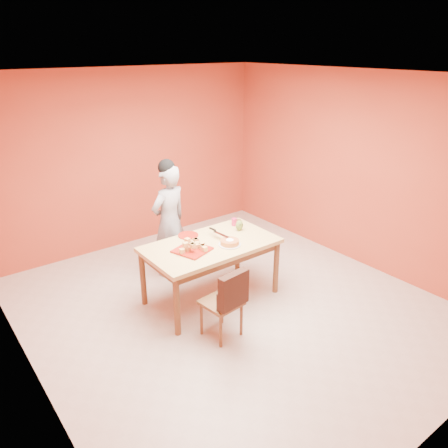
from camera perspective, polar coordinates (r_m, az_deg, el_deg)
floor at (r=5.46m, az=0.91°, el=-10.71°), size 5.00×5.00×0.00m
ceiling at (r=4.58m, az=1.12°, el=18.85°), size 5.00×5.00×0.00m
wall_back at (r=6.91m, az=-12.11°, el=8.25°), size 4.50×0.00×4.50m
wall_left at (r=3.98m, az=-25.39°, el=-4.19°), size 0.00×5.00×5.00m
wall_right at (r=6.44m, az=17.02°, el=6.73°), size 0.00×5.00×5.00m
dining_table at (r=5.32m, az=-1.74°, el=-3.45°), size 1.60×0.90×0.76m
dining_chair at (r=4.75m, az=-0.22°, el=-10.07°), size 0.42×0.48×0.84m
pastry_pile at (r=5.07m, az=-4.20°, el=-2.75°), size 0.33×0.33×0.11m
person at (r=5.91m, az=-7.16°, el=0.33°), size 0.63×0.49×1.56m
pastry_platter at (r=5.09m, az=-4.18°, el=-3.41°), size 0.46×0.46×0.02m
red_dinner_plate at (r=5.49m, az=-4.70°, el=-1.48°), size 0.32×0.32×0.02m
white_cake_plate at (r=5.23m, az=0.75°, el=-2.69°), size 0.33×0.33×0.01m
sponge_cake at (r=5.22m, az=0.75°, el=-2.38°), size 0.26×0.26×0.05m
cake_server at (r=5.34m, az=-0.35°, el=-1.39°), size 0.07×0.26×0.01m
egg_ornament at (r=5.62m, az=2.02°, el=-0.19°), size 0.11×0.09×0.13m
magenta_glass at (r=5.77m, az=1.34°, el=0.27°), size 0.08×0.08×0.10m
checker_tin at (r=5.89m, az=1.76°, el=0.38°), size 0.12×0.12×0.03m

